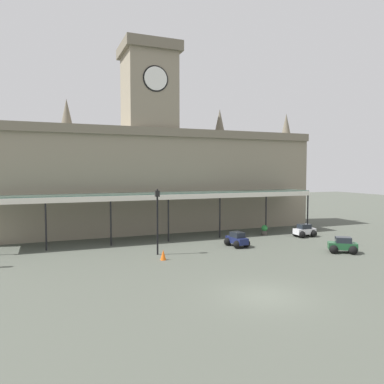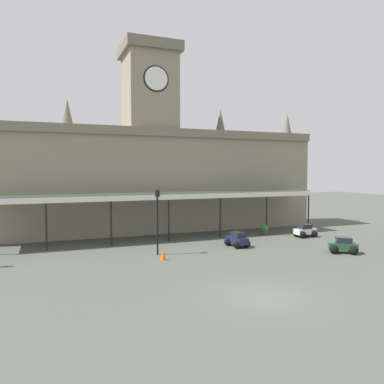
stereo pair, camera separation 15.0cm
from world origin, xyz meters
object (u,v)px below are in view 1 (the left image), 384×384
Objects in this scene: car_white_sedan at (304,231)px; traffic_cone at (163,255)px; planter_near_kerb at (264,230)px; car_green_sedan at (343,246)px; car_navy_sedan at (237,240)px; victorian_lamppost at (157,214)px.

traffic_cone is at bearing -165.88° from car_white_sedan.
car_green_sedan is at bearing -82.02° from planter_near_kerb.
car_navy_sedan is 2.93× the size of traffic_cone.
victorian_lamppost is (-13.05, 4.53, 2.51)m from car_green_sedan.
car_green_sedan is at bearing -12.09° from traffic_cone.
car_green_sedan is 2.34× the size of planter_near_kerb.
car_white_sedan is at bearing 11.34° from car_navy_sedan.
car_white_sedan and car_navy_sedan have the same top height.
traffic_cone is 13.31m from planter_near_kerb.
car_white_sedan reaches higher than traffic_cone.
car_green_sedan is 3.09× the size of traffic_cone.
car_green_sedan is at bearing -38.50° from car_navy_sedan.
car_white_sedan is 2.18× the size of planter_near_kerb.
traffic_cone is (-14.89, -3.74, -0.14)m from car_white_sedan.
car_navy_sedan reaches higher than planter_near_kerb.
victorian_lamppost is 3.15m from traffic_cone.
car_navy_sedan is at bearing -143.14° from planter_near_kerb.
planter_near_kerb is at bearing 143.83° from car_white_sedan.
car_white_sedan is at bearing 14.12° from traffic_cone.
car_white_sedan is at bearing 7.81° from victorian_lamppost.
victorian_lamppost is at bearing -160.49° from planter_near_kerb.
car_green_sedan is (-1.73, -6.56, 0.00)m from car_white_sedan.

